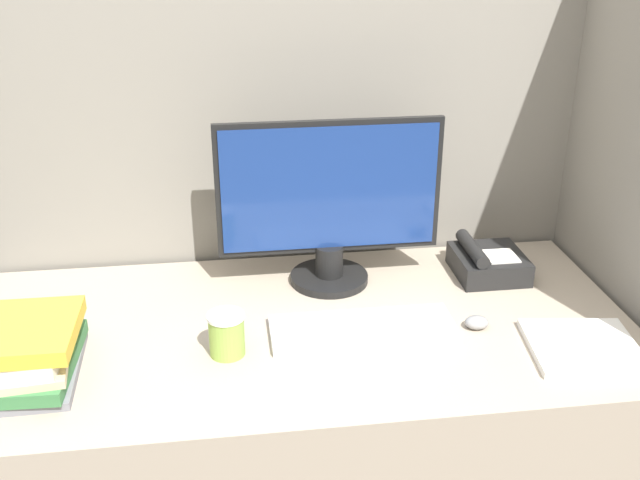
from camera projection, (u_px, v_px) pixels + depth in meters
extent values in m
cube|color=gray|center=(285.00, 216.00, 2.12)|extent=(1.98, 0.04, 1.68)
cube|color=gray|center=(630.00, 259.00, 1.86)|extent=(0.04, 0.83, 1.68)
cube|color=tan|center=(303.00, 448.00, 1.93)|extent=(1.58, 0.77, 0.74)
cylinder|color=black|center=(329.00, 278.00, 1.98)|extent=(0.21, 0.21, 0.02)
cylinder|color=black|center=(329.00, 260.00, 1.96)|extent=(0.07, 0.07, 0.08)
cube|color=black|center=(329.00, 187.00, 1.88)|extent=(0.57, 0.02, 0.35)
cube|color=navy|center=(330.00, 189.00, 1.88)|extent=(0.55, 0.01, 0.32)
cube|color=silver|center=(363.00, 329.00, 1.74)|extent=(0.43, 0.16, 0.02)
ellipsoid|color=gray|center=(477.00, 322.00, 1.76)|extent=(0.06, 0.05, 0.03)
cylinder|color=#8CB247|center=(227.00, 336.00, 1.65)|extent=(0.08, 0.08, 0.09)
cylinder|color=white|center=(226.00, 316.00, 1.63)|extent=(0.08, 0.08, 0.01)
cube|color=slate|center=(25.00, 372.00, 1.59)|extent=(0.23, 0.29, 0.02)
cube|color=#38723F|center=(23.00, 362.00, 1.58)|extent=(0.23, 0.30, 0.03)
cube|color=#C6B78C|center=(23.00, 353.00, 1.57)|extent=(0.21, 0.30, 0.02)
cube|color=silver|center=(24.00, 342.00, 1.56)|extent=(0.20, 0.27, 0.03)
cube|color=gold|center=(20.00, 332.00, 1.53)|extent=(0.23, 0.24, 0.03)
cube|color=black|center=(489.00, 264.00, 2.01)|extent=(0.18, 0.19, 0.06)
cube|color=white|center=(501.00, 256.00, 1.98)|extent=(0.08, 0.08, 0.00)
cylinder|color=black|center=(472.00, 249.00, 1.98)|extent=(0.04, 0.18, 0.04)
cube|color=white|center=(583.00, 347.00, 1.68)|extent=(0.26, 0.25, 0.02)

